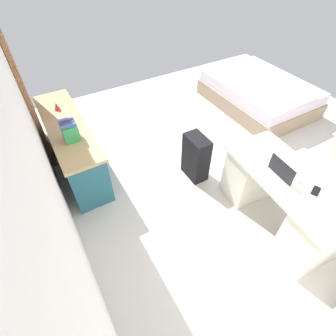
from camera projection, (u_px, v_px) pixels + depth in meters
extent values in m
plane|color=beige|center=(231.00, 158.00, 3.91)|extent=(5.82, 5.82, 0.00)
cube|color=white|center=(26.00, 133.00, 2.07)|extent=(4.31, 0.10, 2.78)
cube|color=brown|center=(23.00, 88.00, 3.34)|extent=(0.88, 0.05, 2.04)
cube|color=silver|center=(291.00, 179.00, 2.64)|extent=(1.49, 0.77, 0.04)
cube|color=beige|center=(315.00, 236.00, 2.59)|extent=(0.44, 0.62, 0.69)
cube|color=beige|center=(252.00, 172.00, 3.21)|extent=(0.44, 0.62, 0.69)
cylinder|color=black|center=(318.00, 198.00, 3.35)|extent=(0.52, 0.52, 0.04)
cylinder|color=black|center=(324.00, 188.00, 3.21)|extent=(0.06, 0.06, 0.42)
cube|color=beige|center=(333.00, 174.00, 3.04)|extent=(0.46, 0.46, 0.08)
cube|color=#235B6B|center=(73.00, 147.00, 3.56)|extent=(1.76, 0.44, 0.69)
cube|color=tan|center=(65.00, 125.00, 3.30)|extent=(1.80, 0.48, 0.04)
cube|color=#1E4E5B|center=(100.00, 167.00, 3.50)|extent=(0.67, 0.01, 0.24)
cube|color=#1E4E5B|center=(83.00, 135.00, 3.99)|extent=(0.67, 0.01, 0.24)
cube|color=gray|center=(257.00, 98.00, 4.87)|extent=(1.90, 1.40, 0.28)
cube|color=silver|center=(260.00, 86.00, 4.70)|extent=(1.84, 1.34, 0.20)
cube|color=white|center=(292.00, 95.00, 4.18)|extent=(0.48, 0.68, 0.10)
cube|color=black|center=(196.00, 157.00, 3.44)|extent=(0.36, 0.22, 0.65)
cube|color=silver|center=(286.00, 173.00, 2.66)|extent=(0.33, 0.24, 0.02)
cube|color=black|center=(282.00, 169.00, 2.56)|extent=(0.31, 0.04, 0.19)
ellipsoid|color=white|center=(269.00, 157.00, 2.82)|extent=(0.07, 0.10, 0.03)
cube|color=black|center=(316.00, 191.00, 2.50)|extent=(0.11, 0.15, 0.01)
cube|color=green|center=(72.00, 136.00, 2.95)|extent=(0.03, 0.17, 0.20)
cube|color=#526BB6|center=(71.00, 133.00, 2.97)|extent=(0.04, 0.17, 0.23)
cube|color=navy|center=(70.00, 131.00, 2.99)|extent=(0.03, 0.17, 0.23)
cube|color=brown|center=(69.00, 130.00, 3.02)|extent=(0.04, 0.17, 0.21)
cube|color=#686DBD|center=(68.00, 127.00, 3.04)|extent=(0.04, 0.17, 0.24)
cone|color=red|center=(57.00, 106.00, 3.47)|extent=(0.08, 0.08, 0.11)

